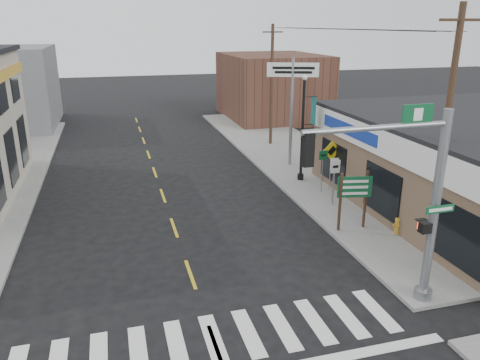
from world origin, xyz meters
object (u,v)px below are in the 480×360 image
object	(u,v)px
bare_tree	(475,151)
utility_pole_near	(445,130)
guide_sign	(354,192)
fire_hydrant	(397,225)
utility_pole_far	(272,84)
lamp_post	(304,120)
traffic_signal_pole	(416,190)
dance_center_sign	(292,85)

from	to	relation	value
bare_tree	utility_pole_near	xyz separation A→B (m)	(-1.00, 0.42, 0.71)
guide_sign	fire_hydrant	world-z (taller)	guide_sign
bare_tree	utility_pole_far	distance (m)	17.21
lamp_post	utility_pole_near	size ratio (longest dim) A/B	0.64
traffic_signal_pole	guide_sign	distance (m)	5.66
lamp_post	guide_sign	bearing A→B (deg)	-115.81
guide_sign	bare_tree	distance (m)	4.60
guide_sign	bare_tree	size ratio (longest dim) A/B	0.51
traffic_signal_pole	utility_pole_far	size ratio (longest dim) A/B	0.75
fire_hydrant	utility_pole_far	bearing A→B (deg)	89.93
traffic_signal_pole	utility_pole_far	distance (m)	19.95
guide_sign	fire_hydrant	distance (m)	2.15
lamp_post	utility_pole_far	distance (m)	8.15
bare_tree	guide_sign	bearing A→B (deg)	141.15
fire_hydrant	traffic_signal_pole	bearing A→B (deg)	-121.35
fire_hydrant	lamp_post	bearing A→B (deg)	97.55
fire_hydrant	utility_pole_far	xyz separation A→B (m)	(0.02, 15.50, 3.72)
traffic_signal_pole	utility_pole_far	world-z (taller)	utility_pole_far
dance_center_sign	bare_tree	xyz separation A→B (m)	(2.19, -11.96, -0.97)
guide_sign	traffic_signal_pole	bearing A→B (deg)	-89.99
lamp_post	utility_pole_near	xyz separation A→B (m)	(1.62, -8.67, 1.23)
utility_pole_near	guide_sign	bearing A→B (deg)	141.70
traffic_signal_pole	lamp_post	size ratio (longest dim) A/B	1.08
dance_center_sign	utility_pole_far	distance (m)	5.23
fire_hydrant	utility_pole_near	distance (m)	4.29
fire_hydrant	utility_pole_far	size ratio (longest dim) A/B	0.09
dance_center_sign	utility_pole_near	distance (m)	11.61
lamp_post	traffic_signal_pole	bearing A→B (deg)	-118.94
traffic_signal_pole	fire_hydrant	xyz separation A→B (m)	(2.60, 4.27, -3.19)
guide_sign	utility_pole_far	distance (m)	14.88
utility_pole_near	utility_pole_far	world-z (taller)	utility_pole_near
traffic_signal_pole	guide_sign	xyz separation A→B (m)	(1.07, 5.19, -1.99)
fire_hydrant	dance_center_sign	xyz separation A→B (m)	(-0.55, 10.34, 4.33)
utility_pole_far	dance_center_sign	bearing A→B (deg)	-95.97
lamp_post	bare_tree	distance (m)	9.48
traffic_signal_pole	bare_tree	bearing A→B (deg)	30.92
fire_hydrant	bare_tree	world-z (taller)	bare_tree
guide_sign	utility_pole_near	size ratio (longest dim) A/B	0.28
traffic_signal_pole	lamp_post	world-z (taller)	traffic_signal_pole
utility_pole_near	bare_tree	bearing A→B (deg)	-16.45
guide_sign	lamp_post	xyz separation A→B (m)	(0.54, 6.54, 1.63)
traffic_signal_pole	utility_pole_far	xyz separation A→B (m)	(2.62, 19.77, 0.53)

